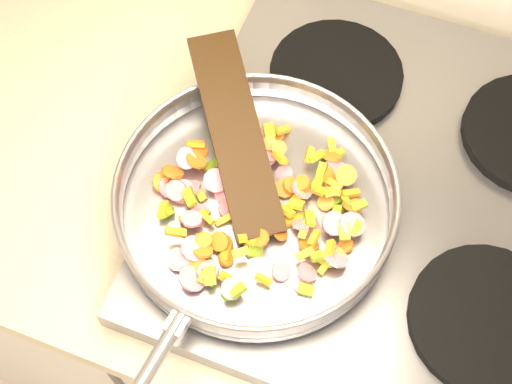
% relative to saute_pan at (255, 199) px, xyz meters
% --- Properties ---
extents(cooktop, '(0.60, 0.60, 0.04)m').
position_rel_saute_pan_xyz_m(cooktop, '(0.17, 0.11, -0.06)').
color(cooktop, '#939399').
rests_on(cooktop, counter_top).
extents(grate_fl, '(0.19, 0.19, 0.02)m').
position_rel_saute_pan_xyz_m(grate_fl, '(0.03, -0.03, -0.04)').
color(grate_fl, black).
rests_on(grate_fl, cooktop).
extents(grate_fr, '(0.19, 0.19, 0.02)m').
position_rel_saute_pan_xyz_m(grate_fr, '(0.31, -0.03, -0.04)').
color(grate_fr, black).
rests_on(grate_fr, cooktop).
extents(grate_bl, '(0.19, 0.19, 0.02)m').
position_rel_saute_pan_xyz_m(grate_bl, '(0.03, 0.25, -0.04)').
color(grate_bl, black).
rests_on(grate_bl, cooktop).
extents(saute_pan, '(0.39, 0.56, 0.05)m').
position_rel_saute_pan_xyz_m(saute_pan, '(0.00, 0.00, 0.00)').
color(saute_pan, '#9E9EA5').
rests_on(saute_pan, grate_fl).
extents(vegetable_heap, '(0.28, 0.27, 0.05)m').
position_rel_saute_pan_xyz_m(vegetable_heap, '(0.00, 0.01, -0.01)').
color(vegetable_heap, olive).
rests_on(vegetable_heap, saute_pan).
extents(wooden_spatula, '(0.21, 0.26, 0.07)m').
position_rel_saute_pan_xyz_m(wooden_spatula, '(-0.05, 0.07, 0.02)').
color(wooden_spatula, black).
rests_on(wooden_spatula, saute_pan).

